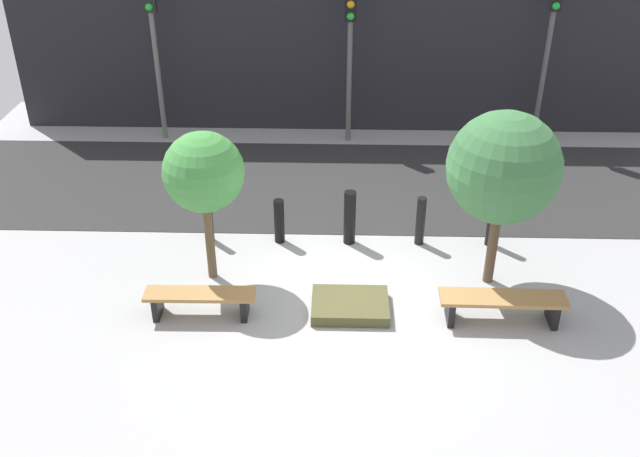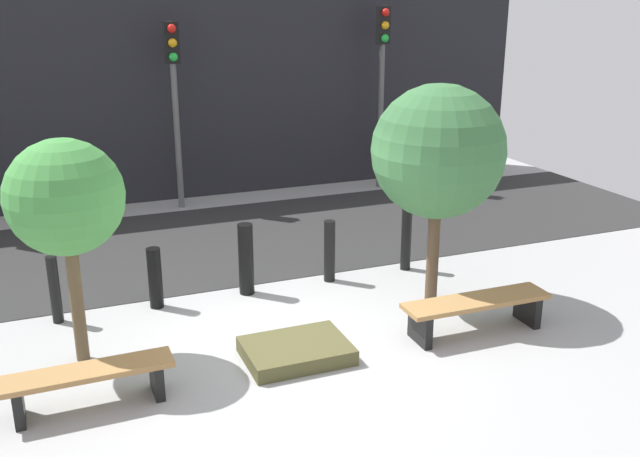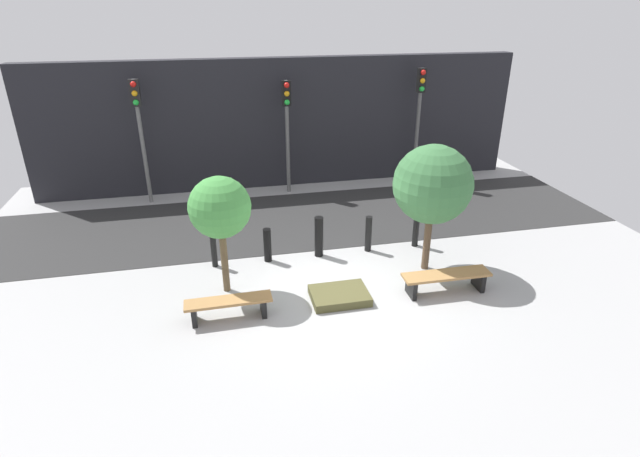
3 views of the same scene
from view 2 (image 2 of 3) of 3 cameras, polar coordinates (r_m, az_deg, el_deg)
ground_plane at (r=8.82m, az=-2.40°, el=-9.66°), size 18.00×18.00×0.00m
road_strip at (r=12.58m, az=-8.85°, el=-1.15°), size 18.00×4.22×0.01m
building_facade at (r=15.27m, az=-12.15°, el=10.26°), size 16.20×0.50×4.25m
bench_left at (r=7.92m, az=-18.02°, el=-11.44°), size 1.75×0.42×0.44m
bench_right at (r=9.31m, az=12.38°, el=-6.21°), size 1.96×0.49×0.46m
planter_bed at (r=8.59m, az=-1.91°, el=-9.75°), size 1.23×0.90×0.19m
tree_behind_left_bench at (r=8.35m, az=-19.72°, el=2.24°), size 1.31×1.31×2.65m
tree_behind_right_bench at (r=9.65m, az=9.43°, el=6.04°), size 1.80×1.80×3.04m
bollard_far_left at (r=9.95m, az=-20.46°, el=-4.61°), size 0.14×0.14×0.92m
bollard_left at (r=10.04m, az=-13.06°, el=-3.88°), size 0.19×0.19×0.86m
bollard_center at (r=10.25m, az=-5.94°, el=-2.46°), size 0.22×0.22×1.05m
bollard_right at (r=10.66m, az=0.77°, el=-1.82°), size 0.17×0.17×0.95m
bollard_far_right at (r=11.18m, az=6.91°, el=-0.74°), size 0.16×0.16×1.04m
traffic_light_mid_west at (r=14.32m, az=-11.59°, el=11.41°), size 0.28×0.27×3.65m
traffic_light_mid_east at (r=15.74m, az=5.00°, el=12.87°), size 0.28×0.27×3.91m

